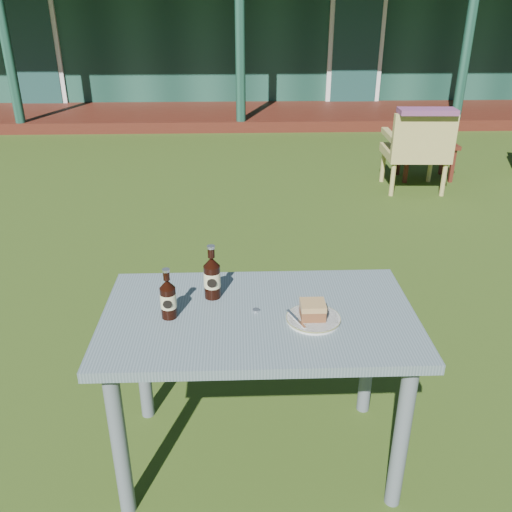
{
  "coord_description": "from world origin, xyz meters",
  "views": [
    {
      "loc": [
        -0.08,
        -3.38,
        1.81
      ],
      "look_at": [
        0.0,
        -1.3,
        0.82
      ],
      "focal_mm": 38.0,
      "sensor_mm": 36.0,
      "label": 1
    }
  ],
  "objects_px": {
    "cake_slice": "(313,310)",
    "cola_bottle_far": "(168,298)",
    "plate": "(313,319)",
    "armchair_left": "(418,147)",
    "cola_bottle_near": "(212,277)",
    "side_table": "(427,148)",
    "cafe_table": "(259,335)"
  },
  "relations": [
    {
      "from": "cake_slice",
      "to": "cola_bottle_near",
      "type": "relative_size",
      "value": 0.41
    },
    {
      "from": "armchair_left",
      "to": "cake_slice",
      "type": "bearing_deg",
      "value": -113.28
    },
    {
      "from": "cola_bottle_far",
      "to": "armchair_left",
      "type": "relative_size",
      "value": 0.25
    },
    {
      "from": "cafe_table",
      "to": "cola_bottle_far",
      "type": "xyz_separation_m",
      "value": [
        -0.34,
        -0.01,
        0.18
      ]
    },
    {
      "from": "cafe_table",
      "to": "plate",
      "type": "xyz_separation_m",
      "value": [
        0.2,
        -0.06,
        0.11
      ]
    },
    {
      "from": "armchair_left",
      "to": "side_table",
      "type": "height_order",
      "value": "armchair_left"
    },
    {
      "from": "cafe_table",
      "to": "cola_bottle_near",
      "type": "distance_m",
      "value": 0.3
    },
    {
      "from": "cola_bottle_near",
      "to": "cake_slice",
      "type": "bearing_deg",
      "value": -26.74
    },
    {
      "from": "cola_bottle_near",
      "to": "cola_bottle_far",
      "type": "distance_m",
      "value": 0.22
    },
    {
      "from": "cola_bottle_far",
      "to": "side_table",
      "type": "xyz_separation_m",
      "value": [
        2.34,
        3.99,
        -0.46
      ]
    },
    {
      "from": "plate",
      "to": "side_table",
      "type": "xyz_separation_m",
      "value": [
        1.8,
        4.04,
        -0.39
      ]
    },
    {
      "from": "cake_slice",
      "to": "armchair_left",
      "type": "distance_m",
      "value": 3.94
    },
    {
      "from": "cake_slice",
      "to": "cola_bottle_near",
      "type": "bearing_deg",
      "value": 153.26
    },
    {
      "from": "plate",
      "to": "cola_bottle_near",
      "type": "height_order",
      "value": "cola_bottle_near"
    },
    {
      "from": "cafe_table",
      "to": "cola_bottle_near",
      "type": "relative_size",
      "value": 5.32
    },
    {
      "from": "cake_slice",
      "to": "side_table",
      "type": "bearing_deg",
      "value": 65.95
    },
    {
      "from": "plate",
      "to": "cola_bottle_far",
      "type": "height_order",
      "value": "cola_bottle_far"
    },
    {
      "from": "cafe_table",
      "to": "cake_slice",
      "type": "bearing_deg",
      "value": -16.2
    },
    {
      "from": "cake_slice",
      "to": "cola_bottle_far",
      "type": "xyz_separation_m",
      "value": [
        -0.54,
        0.04,
        0.04
      ]
    },
    {
      "from": "cake_slice",
      "to": "cola_bottle_near",
      "type": "height_order",
      "value": "cola_bottle_near"
    },
    {
      "from": "cake_slice",
      "to": "armchair_left",
      "type": "bearing_deg",
      "value": 66.72
    },
    {
      "from": "cake_slice",
      "to": "cola_bottle_far",
      "type": "height_order",
      "value": "cola_bottle_far"
    },
    {
      "from": "plate",
      "to": "armchair_left",
      "type": "bearing_deg",
      "value": 66.79
    },
    {
      "from": "cola_bottle_near",
      "to": "armchair_left",
      "type": "distance_m",
      "value": 3.94
    },
    {
      "from": "plate",
      "to": "cake_slice",
      "type": "height_order",
      "value": "cake_slice"
    },
    {
      "from": "cake_slice",
      "to": "armchair_left",
      "type": "relative_size",
      "value": 0.11
    },
    {
      "from": "cake_slice",
      "to": "cola_bottle_far",
      "type": "distance_m",
      "value": 0.54
    },
    {
      "from": "cafe_table",
      "to": "armchair_left",
      "type": "relative_size",
      "value": 1.46
    },
    {
      "from": "cola_bottle_far",
      "to": "side_table",
      "type": "relative_size",
      "value": 0.34
    },
    {
      "from": "cafe_table",
      "to": "cake_slice",
      "type": "height_order",
      "value": "cake_slice"
    },
    {
      "from": "plate",
      "to": "cola_bottle_far",
      "type": "xyz_separation_m",
      "value": [
        -0.54,
        0.05,
        0.07
      ]
    },
    {
      "from": "plate",
      "to": "side_table",
      "type": "distance_m",
      "value": 4.44
    }
  ]
}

